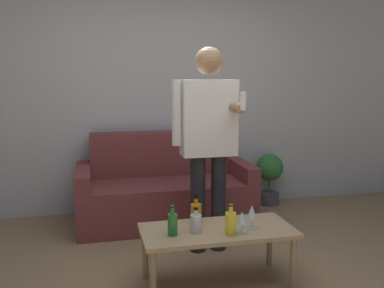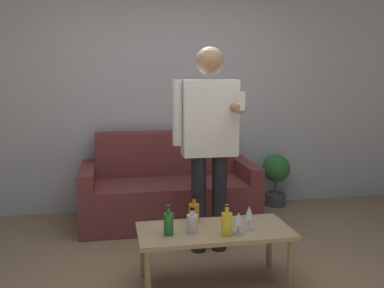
% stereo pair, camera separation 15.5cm
% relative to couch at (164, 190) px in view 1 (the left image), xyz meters
% --- Properties ---
extents(wall_back, '(8.00, 0.06, 2.70)m').
position_rel_couch_xyz_m(wall_back, '(0.08, 0.46, 1.03)').
color(wall_back, silver).
rests_on(wall_back, ground_plane).
extents(couch, '(1.75, 0.83, 0.90)m').
position_rel_couch_xyz_m(couch, '(0.00, 0.00, 0.00)').
color(couch, brown).
rests_on(couch, ground_plane).
extents(coffee_table, '(1.08, 0.51, 0.42)m').
position_rel_couch_xyz_m(coffee_table, '(0.14, -1.45, 0.05)').
color(coffee_table, tan).
rests_on(coffee_table, ground_plane).
extents(bottle_orange, '(0.07, 0.07, 0.21)m').
position_rel_couch_xyz_m(bottle_orange, '(-0.19, -1.51, 0.18)').
color(bottle_orange, '#23752D').
rests_on(bottle_orange, coffee_table).
extents(bottle_green, '(0.08, 0.08, 0.17)m').
position_rel_couch_xyz_m(bottle_green, '(-0.03, -1.49, 0.17)').
color(bottle_green, silver).
rests_on(bottle_green, coffee_table).
extents(bottle_dark, '(0.07, 0.07, 0.21)m').
position_rel_couch_xyz_m(bottle_dark, '(0.19, -1.59, 0.18)').
color(bottle_dark, yellow).
rests_on(bottle_dark, coffee_table).
extents(bottle_yellow, '(0.08, 0.08, 0.20)m').
position_rel_couch_xyz_m(bottle_yellow, '(0.02, -1.30, 0.18)').
color(bottle_yellow, orange).
rests_on(bottle_yellow, coffee_table).
extents(wine_glass_near, '(0.07, 0.07, 0.15)m').
position_rel_couch_xyz_m(wine_glass_near, '(0.28, -1.57, 0.20)').
color(wine_glass_near, silver).
rests_on(wine_glass_near, coffee_table).
extents(wine_glass_far, '(0.07, 0.07, 0.17)m').
position_rel_couch_xyz_m(wine_glass_far, '(0.38, -1.50, 0.21)').
color(wine_glass_far, silver).
rests_on(wine_glass_far, coffee_table).
extents(person_standing_front, '(0.54, 0.45, 1.72)m').
position_rel_couch_xyz_m(person_standing_front, '(0.23, -0.85, 0.69)').
color(person_standing_front, '#232328').
rests_on(person_standing_front, ground_plane).
extents(potted_plant, '(0.31, 0.31, 0.60)m').
position_rel_couch_xyz_m(potted_plant, '(1.29, 0.27, 0.05)').
color(potted_plant, '#4C4C51').
rests_on(potted_plant, ground_plane).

